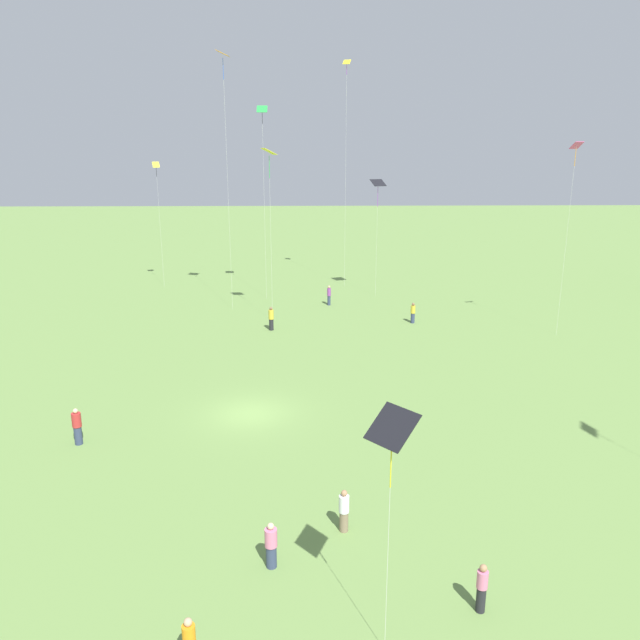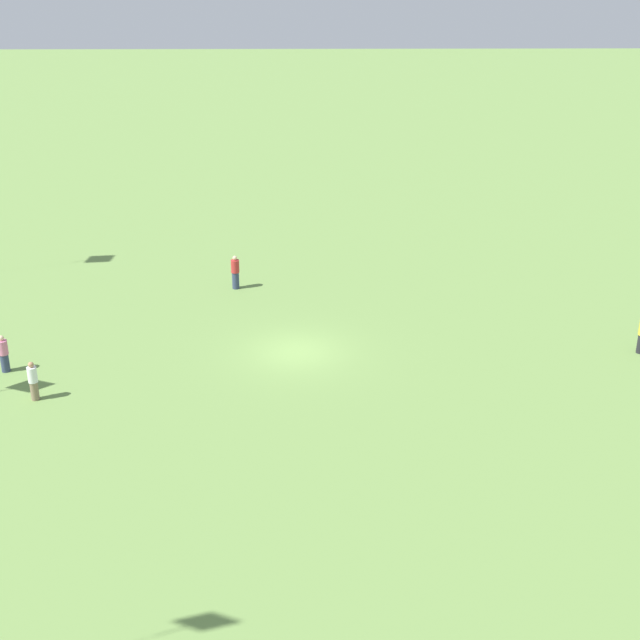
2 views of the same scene
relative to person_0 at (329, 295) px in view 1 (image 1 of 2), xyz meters
The scene contains 16 objects.
ground_plane 24.43m from the person_0, 12.20° to the right, with size 240.00×240.00×0.00m, color #6B8E47.
person_0 is the anchor object (origin of this frame).
person_1 9.06m from the person_0, 47.86° to the left, with size 0.52×0.52×1.72m.
person_3 39.26m from the person_0, ahead, with size 0.49×0.49×1.71m.
person_4 34.77m from the person_0, ahead, with size 0.52×0.52×1.74m.
person_5 36.96m from the person_0, ahead, with size 0.53×0.53×1.74m.
person_6 9.27m from the person_0, 31.70° to the right, with size 0.55×0.55×1.90m.
person_7 30.39m from the person_0, 26.03° to the right, with size 0.62×0.62×1.89m.
kite_0 21.27m from the person_0, 114.83° to the right, with size 0.64×0.77×12.61m.
kite_1 14.32m from the person_0, 42.18° to the right, with size 1.41×1.35×13.98m.
kite_2 16.77m from the person_0, 115.91° to the right, with size 0.74×0.93×17.59m.
kite_3 41.09m from the person_0, ahead, with size 1.53×1.51×7.54m.
kite_5 11.26m from the person_0, 127.44° to the left, with size 1.49×1.57×11.12m.
kite_7 23.40m from the person_0, 61.22° to the left, with size 0.86×0.96×14.45m.
kite_8 21.29m from the person_0, 82.47° to the right, with size 1.18×1.10×21.57m.
kite_9 20.48m from the person_0, 166.77° to the left, with size 0.76×0.85×22.04m.
Camera 1 is at (31.65, 3.12, 14.26)m, focal length 35.00 mm.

